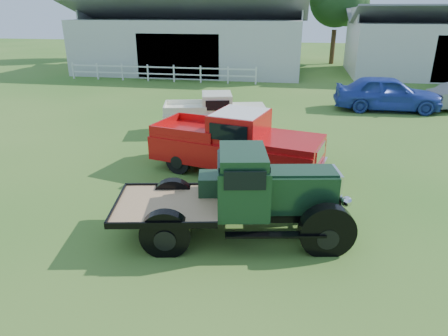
% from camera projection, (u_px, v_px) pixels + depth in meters
% --- Properties ---
extents(ground, '(120.00, 120.00, 0.00)m').
position_uv_depth(ground, '(207.00, 225.00, 9.82)').
color(ground, '#2D691C').
extents(shed_left, '(18.80, 10.20, 5.60)m').
position_uv_depth(shed_left, '(194.00, 37.00, 33.73)').
color(shed_left, '#AFB0AB').
rests_on(shed_left, ground).
extents(fence_rail, '(14.20, 0.16, 1.20)m').
position_uv_depth(fence_rail, '(161.00, 73.00, 29.23)').
color(fence_rail, white).
rests_on(fence_rail, ground).
extents(tree_a, '(6.30, 6.30, 10.50)m').
position_uv_depth(tree_a, '(107.00, 6.00, 41.08)').
color(tree_a, '#24491C').
rests_on(tree_a, ground).
extents(tree_b, '(6.90, 6.90, 11.50)m').
position_uv_depth(tree_b, '(243.00, 1.00, 39.44)').
color(tree_b, '#24491C').
rests_on(tree_b, ground).
extents(tree_c, '(5.40, 5.40, 9.00)m').
position_uv_depth(tree_c, '(336.00, 15.00, 37.46)').
color(tree_c, '#24491C').
rests_on(tree_c, ground).
extents(vintage_flatbed, '(5.56, 3.07, 2.08)m').
position_uv_depth(vintage_flatbed, '(238.00, 194.00, 9.04)').
color(vintage_flatbed, '#193921').
rests_on(vintage_flatbed, ground).
extents(red_pickup, '(5.88, 3.34, 2.02)m').
position_uv_depth(red_pickup, '(236.00, 142.00, 12.70)').
color(red_pickup, red).
rests_on(red_pickup, ground).
extents(white_pickup, '(4.74, 2.73, 1.64)m').
position_uv_depth(white_pickup, '(215.00, 113.00, 17.01)').
color(white_pickup, '#ECEACD').
rests_on(white_pickup, ground).
extents(misc_car_blue, '(5.32, 2.23, 1.80)m').
position_uv_depth(misc_car_blue, '(387.00, 93.00, 20.69)').
color(misc_car_blue, '#2944AA').
rests_on(misc_car_blue, ground).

